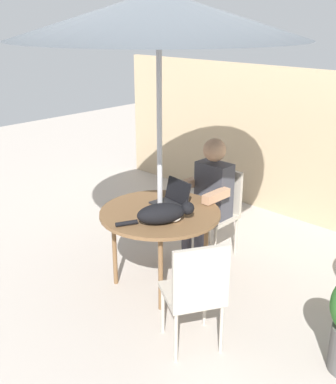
# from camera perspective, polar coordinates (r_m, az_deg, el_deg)

# --- Properties ---
(ground_plane) EXTENTS (14.00, 14.00, 0.00)m
(ground_plane) POSITION_cam_1_polar(r_m,az_deg,el_deg) (4.36, -0.92, -11.01)
(ground_plane) COLOR #ADA399
(fence_back) EXTENTS (5.29, 0.08, 1.76)m
(fence_back) POSITION_cam_1_polar(r_m,az_deg,el_deg) (5.65, 14.81, 5.58)
(fence_back) COLOR tan
(fence_back) RESTS_ON ground
(patio_table) EXTENTS (1.05, 1.05, 0.71)m
(patio_table) POSITION_cam_1_polar(r_m,az_deg,el_deg) (4.05, -0.98, -3.10)
(patio_table) COLOR brown
(patio_table) RESTS_ON ground
(patio_umbrella) EXTENTS (2.28, 2.28, 2.47)m
(patio_umbrella) POSITION_cam_1_polar(r_m,az_deg,el_deg) (3.70, -1.14, 20.80)
(patio_umbrella) COLOR #B7B7BC
(patio_umbrella) RESTS_ON ground
(chair_occupied) EXTENTS (0.40, 0.40, 0.88)m
(chair_occupied) POSITION_cam_1_polar(r_m,az_deg,el_deg) (4.69, 6.19, -1.67)
(chair_occupied) COLOR #B2A899
(chair_occupied) RESTS_ON ground
(chair_empty) EXTENTS (0.55, 0.55, 0.88)m
(chair_empty) POSITION_cam_1_polar(r_m,az_deg,el_deg) (3.32, 3.44, -11.73)
(chair_empty) COLOR #B2A899
(chair_empty) RESTS_ON ground
(person_seated) EXTENTS (0.48, 0.48, 1.22)m
(person_seated) POSITION_cam_1_polar(r_m,az_deg,el_deg) (4.51, 5.05, -0.23)
(person_seated) COLOR #3F3F47
(person_seated) RESTS_ON ground
(laptop) EXTENTS (0.33, 0.29, 0.21)m
(laptop) POSITION_cam_1_polar(r_m,az_deg,el_deg) (4.16, 0.65, -0.68)
(laptop) COLOR black
(laptop) RESTS_ON patio_table
(cat) EXTENTS (0.40, 0.57, 0.17)m
(cat) POSITION_cam_1_polar(r_m,az_deg,el_deg) (3.77, -0.49, -2.65)
(cat) COLOR black
(cat) RESTS_ON patio_table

